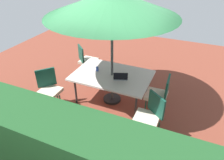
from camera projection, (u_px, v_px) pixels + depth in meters
name	position (u px, v px, depth m)	size (l,w,h in m)	color
ground_plane	(112.00, 100.00, 5.31)	(10.00, 10.00, 0.02)	brown
hedge_row	(55.00, 147.00, 3.22)	(6.30, 0.80, 1.28)	#1E4C23
dining_table	(112.00, 76.00, 4.93)	(1.82, 1.22, 0.75)	silver
patio_umbrella	(112.00, 4.00, 4.05)	(2.74, 2.74, 2.62)	#4C4C4C
chair_northwest	(149.00, 115.00, 3.98)	(0.58, 0.58, 0.98)	beige
chair_southeast	(86.00, 59.00, 6.04)	(0.59, 0.59, 0.98)	beige
chair_west	(159.00, 94.00, 4.59)	(0.47, 0.46, 0.98)	beige
chair_northeast	(49.00, 88.00, 4.77)	(0.59, 0.59, 0.98)	beige
laptop	(121.00, 77.00, 4.72)	(0.39, 0.34, 0.21)	#B7B7BC
cup	(97.00, 69.00, 5.04)	(0.07, 0.07, 0.11)	#334C99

